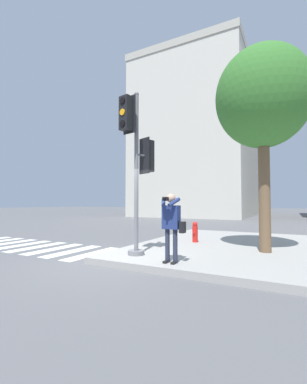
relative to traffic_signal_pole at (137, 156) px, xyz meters
name	(u,v)px	position (x,y,z in m)	size (l,w,h in m)	color
ground_plane	(112,262)	(-0.53, -0.41, -2.87)	(160.00, 160.00, 0.00)	#5B5B5E
sidewalk_corner	(266,249)	(2.97, 3.09, -2.79)	(8.00, 8.00, 0.17)	#9E9B96
crosswalk_stripes	(29,246)	(-4.75, 0.23, -2.87)	(6.51, 2.35, 0.01)	silver
traffic_signal_pole	(137,156)	(0.00, 0.00, 0.00)	(0.58, 1.14, 4.50)	slate
person_photographer	(172,221)	(1.21, -0.39, -1.73)	(0.58, 0.54, 1.63)	black
street_tree	(263,99)	(3.04, 2.07, 1.75)	(2.70, 2.70, 5.99)	brown
fire_hydrant	(195,232)	(0.66, 2.91, -2.34)	(0.20, 0.26, 0.73)	red
building_left	(198,141)	(-6.63, 25.50, 6.66)	(12.98, 14.13, 19.04)	beige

